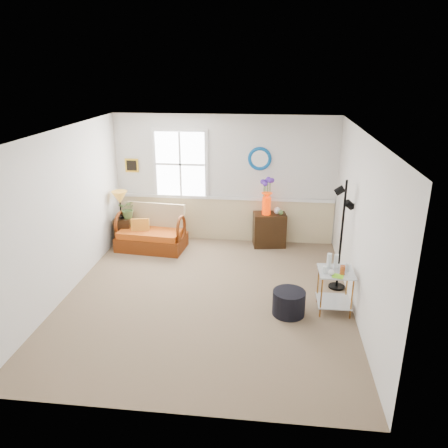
# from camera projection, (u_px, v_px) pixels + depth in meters

# --- Properties ---
(floor) EXTENTS (4.50, 5.00, 0.01)m
(floor) POSITION_uv_depth(u_px,v_px,m) (207.00, 297.00, 6.97)
(floor) COLOR #786149
(floor) RESTS_ON ground
(ceiling) EXTENTS (4.50, 5.00, 0.01)m
(ceiling) POSITION_uv_depth(u_px,v_px,m) (205.00, 133.00, 6.08)
(ceiling) COLOR white
(ceiling) RESTS_ON walls
(walls) EXTENTS (4.51, 5.01, 2.60)m
(walls) POSITION_uv_depth(u_px,v_px,m) (206.00, 220.00, 6.53)
(walls) COLOR silver
(walls) RESTS_ON floor
(wainscot) EXTENTS (4.46, 0.02, 0.90)m
(wainscot) POSITION_uv_depth(u_px,v_px,m) (225.00, 219.00, 9.13)
(wainscot) COLOR tan
(wainscot) RESTS_ON walls
(chair_rail) EXTENTS (4.46, 0.04, 0.06)m
(chair_rail) POSITION_uv_depth(u_px,v_px,m) (224.00, 198.00, 8.96)
(chair_rail) COLOR silver
(chair_rail) RESTS_ON walls
(window) EXTENTS (1.14, 0.06, 1.44)m
(window) POSITION_uv_depth(u_px,v_px,m) (180.00, 164.00, 8.83)
(window) COLOR white
(window) RESTS_ON walls
(picture) EXTENTS (0.28, 0.03, 0.28)m
(picture) POSITION_uv_depth(u_px,v_px,m) (132.00, 165.00, 8.96)
(picture) COLOR gold
(picture) RESTS_ON walls
(mirror) EXTENTS (0.47, 0.07, 0.47)m
(mirror) POSITION_uv_depth(u_px,v_px,m) (260.00, 159.00, 8.61)
(mirror) COLOR #0D5EA7
(mirror) RESTS_ON walls
(loveseat) EXTENTS (1.39, 0.87, 0.86)m
(loveseat) POSITION_uv_depth(u_px,v_px,m) (151.00, 228.00, 8.68)
(loveseat) COLOR #532107
(loveseat) RESTS_ON floor
(throw_pillow) EXTENTS (0.36, 0.14, 0.35)m
(throw_pillow) POSITION_uv_depth(u_px,v_px,m) (140.00, 228.00, 8.65)
(throw_pillow) COLOR #C0550D
(throw_pillow) RESTS_ON loveseat
(lamp_stand) EXTENTS (0.35, 0.35, 0.58)m
(lamp_stand) POSITION_uv_depth(u_px,v_px,m) (124.00, 231.00, 8.92)
(lamp_stand) COLOR black
(lamp_stand) RESTS_ON floor
(table_lamp) EXTENTS (0.40, 0.40, 0.56)m
(table_lamp) POSITION_uv_depth(u_px,v_px,m) (120.00, 205.00, 8.71)
(table_lamp) COLOR #B37B27
(table_lamp) RESTS_ON lamp_stand
(potted_plant) EXTENTS (0.36, 0.39, 0.30)m
(potted_plant) POSITION_uv_depth(u_px,v_px,m) (128.00, 211.00, 8.76)
(potted_plant) COLOR #496734
(potted_plant) RESTS_ON lamp_stand
(cabinet) EXTENTS (0.70, 0.51, 0.69)m
(cabinet) POSITION_uv_depth(u_px,v_px,m) (269.00, 230.00, 8.86)
(cabinet) COLOR black
(cabinet) RESTS_ON floor
(flower_vase) EXTENTS (0.27, 0.27, 0.74)m
(flower_vase) POSITION_uv_depth(u_px,v_px,m) (267.00, 196.00, 8.59)
(flower_vase) COLOR red
(flower_vase) RESTS_ON cabinet
(side_table) EXTENTS (0.52, 0.52, 0.65)m
(side_table) POSITION_uv_depth(u_px,v_px,m) (334.00, 291.00, 6.49)
(side_table) COLOR #B0722C
(side_table) RESTS_ON floor
(tabletop_items) EXTENTS (0.47, 0.47, 0.23)m
(tabletop_items) POSITION_uv_depth(u_px,v_px,m) (336.00, 265.00, 6.32)
(tabletop_items) COLOR silver
(tabletop_items) RESTS_ON side_table
(floor_lamp) EXTENTS (0.27, 0.27, 1.84)m
(floor_lamp) POSITION_uv_depth(u_px,v_px,m) (341.00, 236.00, 6.96)
(floor_lamp) COLOR black
(floor_lamp) RESTS_ON floor
(ottoman) EXTENTS (0.62, 0.62, 0.37)m
(ottoman) POSITION_uv_depth(u_px,v_px,m) (289.00, 303.00, 6.44)
(ottoman) COLOR black
(ottoman) RESTS_ON floor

